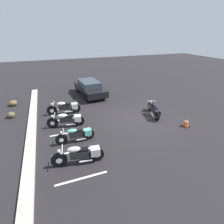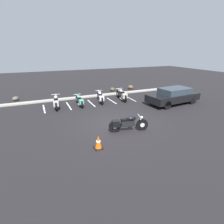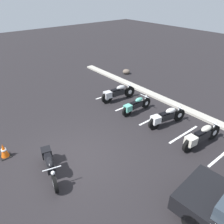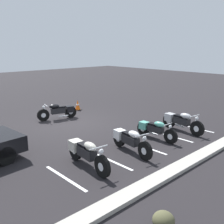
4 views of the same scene
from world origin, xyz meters
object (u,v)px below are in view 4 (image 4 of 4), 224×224
object	(u,v)px
parked_bike_0	(181,121)
landscape_rock_1	(163,221)
motorcycle_black_featured	(59,111)
parked_bike_3	(86,152)
parked_bike_2	(129,140)
parked_bike_1	(155,129)
traffic_cone	(78,105)

from	to	relation	value
parked_bike_0	landscape_rock_1	distance (m)	7.07
motorcycle_black_featured	parked_bike_3	distance (m)	6.13
parked_bike_2	parked_bike_3	distance (m)	1.94
parked_bike_1	motorcycle_black_featured	bearing A→B (deg)	-167.52
parked_bike_1	parked_bike_2	xyz separation A→B (m)	(1.81, 0.24, 0.04)
motorcycle_black_featured	parked_bike_1	size ratio (longest dim) A/B	1.04
motorcycle_black_featured	traffic_cone	bearing A→B (deg)	-137.64
parked_bike_1	traffic_cone	xyz separation A→B (m)	(-0.74, -6.50, -0.13)
parked_bike_1	parked_bike_2	distance (m)	1.83
parked_bike_3	landscape_rock_1	bearing A→B (deg)	-4.82
landscape_rock_1	traffic_cone	distance (m)	11.40
motorcycle_black_featured	traffic_cone	xyz separation A→B (m)	(-1.97, -1.03, -0.16)
traffic_cone	parked_bike_0	bearing A→B (deg)	98.44
landscape_rock_1	traffic_cone	world-z (taller)	traffic_cone
parked_bike_0	landscape_rock_1	xyz separation A→B (m)	(6.13, 3.51, -0.28)
landscape_rock_1	traffic_cone	bearing A→B (deg)	-116.83
landscape_rock_1	motorcycle_black_featured	bearing A→B (deg)	-109.18
landscape_rock_1	traffic_cone	xyz separation A→B (m)	(-5.14, -10.17, 0.09)
parked_bike_0	parked_bike_2	bearing A→B (deg)	-81.62
motorcycle_black_featured	parked_bike_0	distance (m)	6.36
parked_bike_2	landscape_rock_1	size ratio (longest dim) A/B	4.55
motorcycle_black_featured	parked_bike_2	bearing A→B (deg)	98.87
parked_bike_0	motorcycle_black_featured	bearing A→B (deg)	-145.29
motorcycle_black_featured	landscape_rock_1	xyz separation A→B (m)	(3.18, 9.14, -0.25)
parked_bike_2	landscape_rock_1	world-z (taller)	parked_bike_2
parked_bike_1	parked_bike_2	bearing A→B (deg)	-82.50
parked_bike_0	traffic_cone	world-z (taller)	parked_bike_0
motorcycle_black_featured	parked_bike_1	world-z (taller)	motorcycle_black_featured
motorcycle_black_featured	parked_bike_1	distance (m)	5.61
parked_bike_3	traffic_cone	distance (m)	8.00
motorcycle_black_featured	parked_bike_2	xyz separation A→B (m)	(0.58, 5.71, 0.01)
traffic_cone	landscape_rock_1	bearing A→B (deg)	63.17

